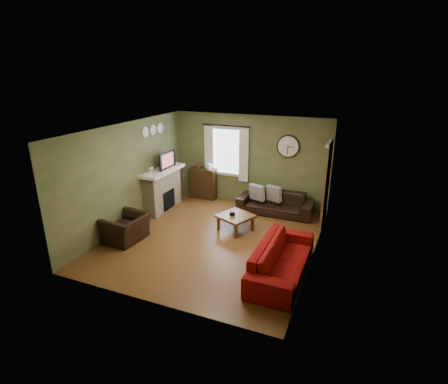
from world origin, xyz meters
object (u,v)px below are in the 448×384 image
at_px(sofa_brown, 275,203).
at_px(sofa_red, 282,259).
at_px(armchair, 127,228).
at_px(coffee_table, 235,223).
at_px(bookshelf, 203,183).

relative_size(sofa_brown, sofa_red, 0.91).
distance_m(sofa_red, armchair, 3.67).
bearing_deg(sofa_brown, sofa_red, -73.09).
bearing_deg(sofa_red, coffee_table, 45.51).
relative_size(bookshelf, armchair, 0.99).
height_order(armchair, coffee_table, armchair).
xyz_separation_m(bookshelf, sofa_brown, (2.37, -0.34, -0.17)).
distance_m(bookshelf, sofa_red, 4.63).
relative_size(sofa_red, coffee_table, 2.99).
bearing_deg(coffee_table, bookshelf, 134.25).
bearing_deg(sofa_brown, coffee_table, -113.60).
bearing_deg(coffee_table, armchair, -145.49).
relative_size(sofa_brown, armchair, 2.15).
relative_size(sofa_red, armchair, 2.36).
relative_size(sofa_brown, coffee_table, 2.73).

